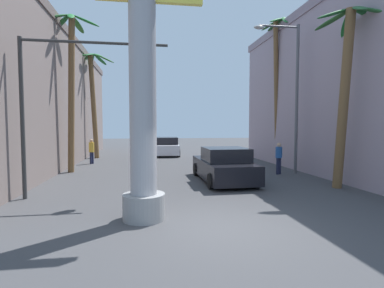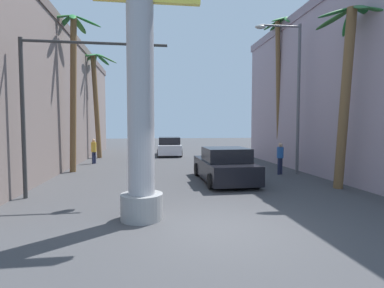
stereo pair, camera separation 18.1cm
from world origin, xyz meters
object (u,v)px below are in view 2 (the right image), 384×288
at_px(neon_sign_pole, 140,12).
at_px(traffic_light_mast, 70,86).
at_px(pedestrian_mid_right, 280,156).
at_px(street_lamp, 292,85).
at_px(pedestrian_far_left, 94,149).
at_px(car_far, 169,147).
at_px(palm_tree_mid_right, 281,69).
at_px(palm_tree_far_left, 96,92).
at_px(palm_tree_mid_left, 73,75).
at_px(car_lead, 224,166).
at_px(palm_tree_near_right, 348,75).

bearing_deg(neon_sign_pole, traffic_light_mast, 130.41).
distance_m(traffic_light_mast, pedestrian_mid_right, 10.57).
height_order(street_lamp, pedestrian_far_left, street_lamp).
height_order(neon_sign_pole, pedestrian_mid_right, neon_sign_pole).
height_order(car_far, pedestrian_far_left, pedestrian_far_left).
bearing_deg(palm_tree_mid_right, pedestrian_mid_right, -113.77).
bearing_deg(pedestrian_mid_right, palm_tree_mid_right, 66.23).
bearing_deg(street_lamp, palm_tree_far_left, 140.57).
relative_size(palm_tree_mid_right, palm_tree_mid_left, 1.11).
bearing_deg(car_lead, street_lamp, 22.23).
height_order(car_lead, pedestrian_mid_right, pedestrian_mid_right).
bearing_deg(pedestrian_far_left, palm_tree_mid_left, -95.77).
bearing_deg(pedestrian_mid_right, car_lead, -155.70).
xyz_separation_m(car_lead, pedestrian_far_left, (-7.07, 7.50, 0.26)).
height_order(neon_sign_pole, car_far, neon_sign_pole).
bearing_deg(palm_tree_near_right, palm_tree_mid_right, 84.58).
bearing_deg(neon_sign_pole, car_far, 83.75).
height_order(car_far, palm_tree_far_left, palm_tree_far_left).
bearing_deg(car_far, palm_tree_mid_right, -47.16).
bearing_deg(palm_tree_near_right, street_lamp, 93.93).
relative_size(neon_sign_pole, traffic_light_mast, 2.09).
height_order(traffic_light_mast, palm_tree_far_left, palm_tree_far_left).
bearing_deg(neon_sign_pole, street_lamp, 41.39).
distance_m(palm_tree_mid_right, pedestrian_mid_right, 6.64).
distance_m(car_far, palm_tree_mid_right, 11.25).
xyz_separation_m(car_lead, palm_tree_mid_left, (-7.43, 3.90, 4.55)).
xyz_separation_m(traffic_light_mast, car_far, (4.43, 14.60, -3.20)).
height_order(palm_tree_near_right, palm_tree_mid_left, palm_tree_mid_left).
bearing_deg(traffic_light_mast, palm_tree_near_right, -1.45).
bearing_deg(palm_tree_mid_right, traffic_light_mast, -146.39).
distance_m(traffic_light_mast, pedestrian_far_left, 10.11).
bearing_deg(palm_tree_far_left, car_lead, -56.10).
xyz_separation_m(palm_tree_far_left, palm_tree_near_right, (11.74, -13.45, -0.63)).
bearing_deg(pedestrian_far_left, street_lamp, -27.84).
bearing_deg(pedestrian_far_left, car_far, 42.72).
relative_size(street_lamp, palm_tree_far_left, 0.96).
relative_size(street_lamp, pedestrian_far_left, 4.69).
xyz_separation_m(palm_tree_near_right, palm_tree_mid_right, (0.73, 7.65, 1.67)).
distance_m(palm_tree_near_right, pedestrian_far_left, 15.47).
relative_size(car_lead, pedestrian_far_left, 2.85).
distance_m(palm_tree_far_left, palm_tree_mid_left, 7.17).
distance_m(palm_tree_mid_right, pedestrian_far_left, 13.36).
bearing_deg(palm_tree_mid_left, traffic_light_mast, -77.50).
xyz_separation_m(palm_tree_mid_right, palm_tree_mid_left, (-12.46, -1.38, -0.93)).
height_order(street_lamp, traffic_light_mast, street_lamp).
bearing_deg(pedestrian_mid_right, traffic_light_mast, -159.00).
height_order(car_lead, car_far, same).
bearing_deg(neon_sign_pole, pedestrian_far_left, 105.49).
height_order(palm_tree_far_left, pedestrian_mid_right, palm_tree_far_left).
distance_m(car_far, palm_tree_mid_left, 11.29).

